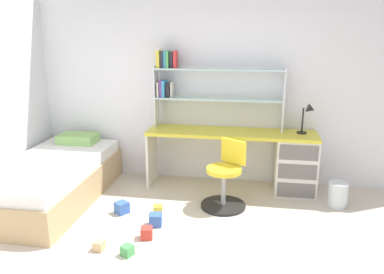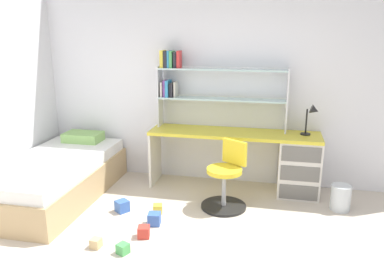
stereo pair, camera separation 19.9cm
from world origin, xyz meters
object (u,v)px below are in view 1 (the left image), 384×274
toy_block_yellow_0 (158,210)px  toy_block_green_3 (127,250)px  desk_lamp (309,114)px  toy_block_blue_5 (122,208)px  desk (277,159)px  bookshelf_hutch (199,83)px  bed_platform (52,180)px  swivel_chair (225,182)px  toy_block_blue_4 (156,220)px  toy_block_red_1 (147,233)px  waste_bin (338,195)px  toy_block_natural_2 (99,246)px

toy_block_yellow_0 → toy_block_green_3: bearing=-94.6°
desk_lamp → toy_block_yellow_0: (-1.66, -0.90, -0.96)m
desk_lamp → toy_block_blue_5: desk_lamp is taller
desk → bookshelf_hutch: 1.37m
toy_block_green_3 → toy_block_blue_5: (-0.33, 0.80, 0.02)m
desk_lamp → bed_platform: (-2.99, -0.75, -0.75)m
swivel_chair → toy_block_yellow_0: size_ratio=7.70×
desk_lamp → toy_block_blue_4: bearing=-144.1°
toy_block_red_1 → toy_block_green_3: size_ratio=1.17×
desk_lamp → waste_bin: (0.35, -0.38, -0.86)m
toy_block_natural_2 → toy_block_blue_5: toy_block_blue_5 is taller
bed_platform → toy_block_blue_4: 1.45m
swivel_chair → toy_block_natural_2: size_ratio=8.36×
swivel_chair → toy_block_green_3: bearing=-123.8°
desk → toy_block_blue_5: size_ratio=16.34×
toy_block_red_1 → toy_block_natural_2: (-0.38, -0.28, -0.01)m
toy_block_red_1 → toy_block_natural_2: toy_block_red_1 is taller
desk_lamp → toy_block_natural_2: 2.81m
desk_lamp → toy_block_blue_4: 2.20m
bed_platform → toy_block_blue_5: (0.93, -0.20, -0.19)m
desk_lamp → bookshelf_hutch: bearing=175.1°
desk → desk_lamp: desk_lamp is taller
toy_block_green_3 → toy_block_blue_5: size_ratio=0.75×
toy_block_red_1 → toy_block_blue_4: size_ratio=0.89×
desk → toy_block_blue_5: 1.98m
bookshelf_hutch → toy_block_yellow_0: (-0.30, -1.02, -1.29)m
bed_platform → waste_bin: bearing=6.4°
toy_block_blue_5 → toy_block_green_3: bearing=-67.3°
desk → toy_block_blue_5: (-1.71, -0.93, -0.36)m
swivel_chair → desk_lamp: bearing=31.7°
bed_platform → toy_block_blue_4: size_ratio=15.75×
toy_block_yellow_0 → toy_block_blue_5: (-0.40, -0.05, 0.01)m
desk → bookshelf_hutch: bookshelf_hutch is taller
desk_lamp → toy_block_natural_2: desk_lamp is taller
bookshelf_hutch → bed_platform: bookshelf_hutch is taller
waste_bin → toy_block_blue_4: waste_bin is taller
waste_bin → toy_block_blue_5: waste_bin is taller
waste_bin → toy_block_yellow_0: 2.07m
bed_platform → bookshelf_hutch: bearing=28.0°
waste_bin → toy_block_yellow_0: (-2.00, -0.53, -0.10)m
bed_platform → toy_block_natural_2: (0.98, -0.96, -0.21)m
swivel_chair → waste_bin: size_ratio=2.61×
swivel_chair → bed_platform: bearing=-175.2°
waste_bin → toy_block_blue_4: bearing=-158.1°
desk → toy_block_yellow_0: desk is taller
toy_block_green_3 → swivel_chair: bearing=56.2°
bookshelf_hutch → toy_block_blue_4: (-0.25, -1.28, -1.27)m
toy_block_yellow_0 → toy_block_red_1: (0.02, -0.53, 0.01)m
swivel_chair → toy_block_blue_5: size_ratio=5.94×
bookshelf_hutch → toy_block_blue_4: 1.83m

